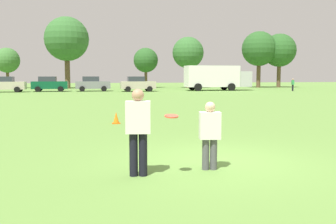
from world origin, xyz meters
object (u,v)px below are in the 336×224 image
Objects in this scene: parked_car_center at (6,84)px; bystander_sideline_watcher at (293,84)px; traffic_cone at (116,118)px; parked_car_far_right at (137,84)px; parked_car_near_right at (92,84)px; parked_car_mid_right at (49,84)px; player_defender at (210,132)px; player_thrower at (138,127)px; frisbee at (171,116)px; box_truck at (216,77)px.

parked_car_center reaches higher than bystander_sideline_watcher.
parked_car_far_right is at bearing 81.66° from traffic_cone.
parked_car_near_right is 1.00× the size of parked_car_far_right.
parked_car_mid_right is 10.68m from parked_car_far_right.
player_defender is at bearing -121.59° from bystander_sideline_watcher.
parked_car_near_right is 5.67m from parked_car_far_right.
player_thrower is 41.37m from parked_car_center.
player_defender is 41.35m from parked_car_mid_right.
bystander_sideline_watcher is at bearing 49.84° from traffic_cone.
frisbee is 43.27m from bystander_sideline_watcher.
parked_car_near_right is 2.71× the size of bystander_sideline_watcher.
frisbee is at bearing -74.25° from parked_car_center.
parked_car_far_right reaches higher than frisbee.
player_defender is at bearing -79.80° from traffic_cone.
parked_car_near_right is at bearing -0.84° from parked_car_mid_right.
parked_car_far_right is at bearing -10.16° from parked_car_mid_right.
player_defender is 2.99× the size of traffic_cone.
player_thrower is 41.31m from parked_car_mid_right.
player_thrower is 0.69m from frisbee.
traffic_cone is 33.14m from parked_car_mid_right.
parked_car_center is at bearing -175.16° from parked_car_near_right.
frisbee is at bearing -80.91° from parked_car_mid_right.
parked_car_far_right is (5.38, -1.81, 0.00)m from parked_car_near_right.
parked_car_far_right reaches higher than bystander_sideline_watcher.
box_truck is at bearing 71.35° from player_defender.
player_thrower reaches higher than player_defender.
box_truck is at bearing 4.92° from parked_car_far_right.
parked_car_near_right is at bearing 91.55° from traffic_cone.
bystander_sideline_watcher reaches higher than traffic_cone.
box_truck reaches higher than bystander_sideline_watcher.
bystander_sideline_watcher is (24.57, -4.43, -0.04)m from parked_car_near_right.
parked_car_mid_right is at bearing 99.09° from frisbee.
parked_car_far_right is at bearing -175.08° from box_truck.
parked_car_near_right is (5.14, -0.08, 0.00)m from parked_car_mid_right.
player_thrower is 6.36× the size of frisbee.
parked_car_far_right is (10.52, -1.88, 0.00)m from parked_car_mid_right.
box_truck reaches higher than traffic_cone.
player_thrower reaches higher than bystander_sideline_watcher.
parked_car_far_right is 19.37m from bystander_sideline_watcher.
frisbee is at bearing -16.43° from player_thrower.
traffic_cone is 0.11× the size of parked_car_far_right.
bystander_sideline_watcher is at bearing -5.96° from parked_car_center.
parked_car_mid_right is (4.75, 0.91, 0.00)m from parked_car_center.
parked_car_mid_right is 20.91m from box_truck.
bystander_sideline_watcher is (19.20, -2.62, -0.04)m from parked_car_far_right.
traffic_cone is 0.11× the size of parked_car_near_right.
parked_car_mid_right is 1.00× the size of parked_car_near_right.
player_defender is 41.60m from parked_car_center.
player_thrower is at bearing -75.02° from parked_car_center.
box_truck is 9.56m from bystander_sideline_watcher.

